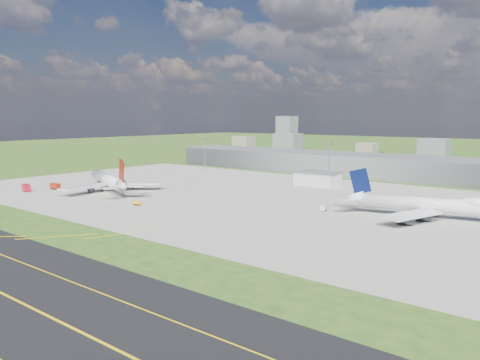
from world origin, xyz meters
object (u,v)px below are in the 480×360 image
Objects in this scene: fire_truck at (26,188)px; van_white_far at (414,208)px; airliner_blue_quad at (440,206)px; tug_yellow at (137,203)px; van_white_near at (323,208)px; airliner_red_twin at (109,181)px; crash_tender at (55,187)px.

van_white_far is (194.44, 82.64, -0.79)m from fire_truck.
tug_yellow is at bearing -166.26° from airliner_blue_quad.
van_white_far is at bearing 16.57° from tug_yellow.
airliner_blue_quad is 8.03× the size of fire_truck.
fire_truck is (-208.68, -71.15, -3.65)m from airliner_blue_quad.
tug_yellow is (84.74, 11.84, -0.99)m from fire_truck.
van_white_far is at bearing 129.26° from airliner_blue_quad.
van_white_near is (-46.28, -15.63, -4.27)m from airliner_blue_quad.
airliner_red_twin is at bearing 82.04° from van_white_near.
airliner_red_twin is 33.52m from crash_tender.
van_white_near is 1.24× the size of van_white_far.
van_white_far is (187.94, 68.39, -0.58)m from crash_tender.
fire_truck is 2.08× the size of van_white_far.
airliner_red_twin is at bearing -168.62° from van_white_far.
airliner_red_twin is 178.29m from airliner_blue_quad.
airliner_red_twin reaches higher than crash_tender.
crash_tender is at bearing 86.37° from van_white_near.
airliner_blue_quad reaches higher than van_white_far.
fire_truck is at bearing 65.52° from airliner_red_twin.
van_white_far is at bearing 39.74° from fire_truck.
van_white_near is (127.62, 23.65, -4.24)m from airliner_red_twin.
fire_truck is (-34.77, -31.86, -3.62)m from airliner_red_twin.
fire_truck is 1.40× the size of crash_tender.
airliner_red_twin reaches higher than airliner_blue_quad.
airliner_blue_quad is at bearing -89.79° from van_white_near.
crash_tender reaches higher than tug_yellow.
crash_tender is 1.20× the size of van_white_near.
airliner_red_twin is 47.30m from fire_truck.
fire_truck is 2.25× the size of tug_yellow.
airliner_red_twin is 7.59× the size of fire_truck.
crash_tender is 1.61× the size of tug_yellow.
crash_tender is at bearing -176.12° from airliner_blue_quad.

